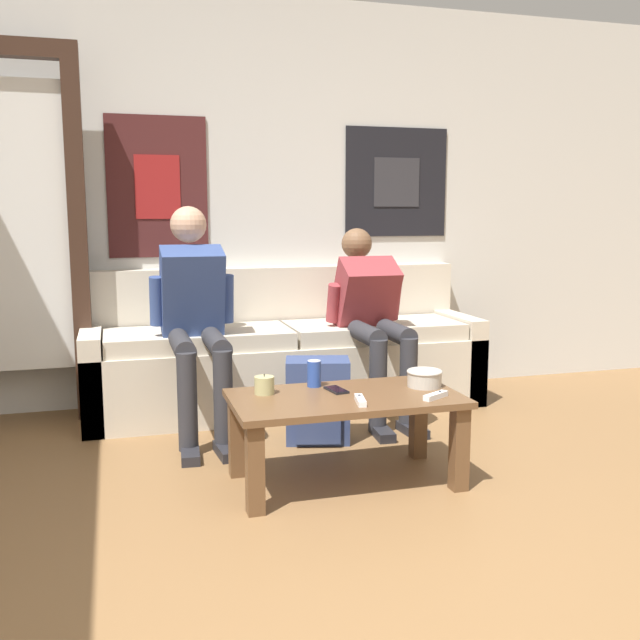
% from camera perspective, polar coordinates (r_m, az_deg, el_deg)
% --- Properties ---
extents(wall_back, '(10.00, 0.07, 2.55)m').
position_cam_1_polar(wall_back, '(4.65, -6.03, 9.36)').
color(wall_back, silver).
rests_on(wall_back, ground_plane).
extents(couch, '(2.42, 0.67, 0.86)m').
position_cam_1_polar(couch, '(4.46, -2.77, -3.16)').
color(couch, beige).
rests_on(couch, ground_plane).
extents(coffee_table, '(1.02, 0.55, 0.41)m').
position_cam_1_polar(coffee_table, '(3.22, 2.04, -7.37)').
color(coffee_table, brown).
rests_on(coffee_table, ground_plane).
extents(person_seated_adult, '(0.47, 0.89, 1.25)m').
position_cam_1_polar(person_seated_adult, '(3.95, -9.99, 0.80)').
color(person_seated_adult, '#2D2D33').
rests_on(person_seated_adult, ground_plane).
extents(person_seated_teen, '(0.47, 0.92, 1.12)m').
position_cam_1_polar(person_seated_teen, '(4.23, 4.15, 0.61)').
color(person_seated_teen, '#2D2D33').
rests_on(person_seated_teen, ground_plane).
extents(backpack, '(0.38, 0.31, 0.44)m').
position_cam_1_polar(backpack, '(3.81, -0.19, -6.61)').
color(backpack, navy).
rests_on(backpack, ground_plane).
extents(ceramic_bowl, '(0.17, 0.17, 0.08)m').
position_cam_1_polar(ceramic_bowl, '(3.38, 8.36, -4.56)').
color(ceramic_bowl, '#B7B2A8').
rests_on(ceramic_bowl, coffee_table).
extents(pillar_candle, '(0.09, 0.09, 0.09)m').
position_cam_1_polar(pillar_candle, '(3.22, -4.47, -5.23)').
color(pillar_candle, tan).
rests_on(pillar_candle, coffee_table).
extents(drink_can_blue, '(0.07, 0.07, 0.12)m').
position_cam_1_polar(drink_can_blue, '(3.34, -0.47, -4.30)').
color(drink_can_blue, '#28479E').
rests_on(drink_can_blue, coffee_table).
extents(game_controller_near_left, '(0.14, 0.10, 0.03)m').
position_cam_1_polar(game_controller_near_left, '(3.18, 9.24, -6.00)').
color(game_controller_near_left, white).
rests_on(game_controller_near_left, coffee_table).
extents(game_controller_near_right, '(0.06, 0.15, 0.03)m').
position_cam_1_polar(game_controller_near_right, '(3.07, 3.24, -6.43)').
color(game_controller_near_right, white).
rests_on(game_controller_near_right, coffee_table).
extents(cell_phone, '(0.09, 0.14, 0.01)m').
position_cam_1_polar(cell_phone, '(3.27, 1.31, -5.61)').
color(cell_phone, black).
rests_on(cell_phone, coffee_table).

